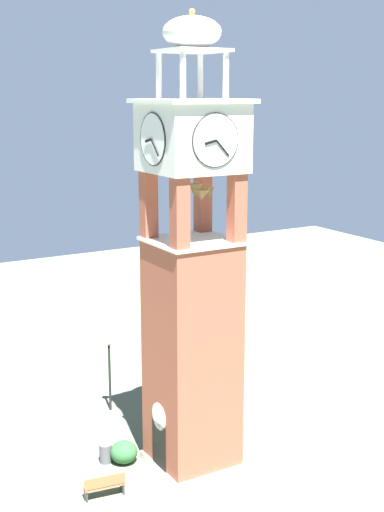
# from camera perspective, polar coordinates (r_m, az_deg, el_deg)

# --- Properties ---
(ground) EXTENTS (80.00, 80.00, 0.00)m
(ground) POSITION_cam_1_polar(r_m,az_deg,el_deg) (30.98, 0.00, -16.30)
(ground) COLOR #5B664C
(clock_tower) EXTENTS (3.63, 3.63, 18.06)m
(clock_tower) POSITION_cam_1_polar(r_m,az_deg,el_deg) (28.10, -0.00, -2.88)
(clock_tower) COLOR #9E4C38
(clock_tower) RESTS_ON ground
(park_bench) EXTENTS (0.66, 1.65, 0.95)m
(park_bench) POSITION_cam_1_polar(r_m,az_deg,el_deg) (28.84, -6.98, -17.68)
(park_bench) COLOR brown
(park_bench) RESTS_ON ground
(lamp_post) EXTENTS (0.36, 0.36, 3.68)m
(lamp_post) POSITION_cam_1_polar(r_m,az_deg,el_deg) (34.94, -6.60, -8.24)
(lamp_post) COLOR black
(lamp_post) RESTS_ON ground
(trash_bin) EXTENTS (0.52, 0.52, 0.80)m
(trash_bin) POSITION_cam_1_polar(r_m,az_deg,el_deg) (31.23, -6.90, -15.31)
(trash_bin) COLOR #4C4C51
(trash_bin) RESTS_ON ground
(shrub_near_entry) EXTENTS (1.14, 1.14, 0.92)m
(shrub_near_entry) POSITION_cam_1_polar(r_m,az_deg,el_deg) (31.10, -5.44, -15.27)
(shrub_near_entry) COLOR #28562D
(shrub_near_entry) RESTS_ON ground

